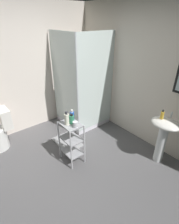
# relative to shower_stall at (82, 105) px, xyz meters

# --- Properties ---
(ground_plane) EXTENTS (4.20, 4.20, 0.02)m
(ground_plane) POSITION_rel_shower_stall_xyz_m (1.20, -1.23, -0.47)
(ground_plane) COLOR #535254
(wall_back) EXTENTS (4.20, 0.14, 2.50)m
(wall_back) POSITION_rel_shower_stall_xyz_m (1.21, 0.62, 0.79)
(wall_back) COLOR silver
(wall_back) RESTS_ON ground_plane
(wall_left) EXTENTS (0.10, 4.20, 2.50)m
(wall_left) POSITION_rel_shower_stall_xyz_m (-0.65, -1.23, 0.79)
(wall_left) COLOR silver
(wall_left) RESTS_ON ground_plane
(shower_stall) EXTENTS (0.92, 0.92, 2.00)m
(shower_stall) POSITION_rel_shower_stall_xyz_m (0.00, 0.00, 0.00)
(shower_stall) COLOR white
(shower_stall) RESTS_ON ground_plane
(pedestal_sink) EXTENTS (0.46, 0.37, 0.81)m
(pedestal_sink) POSITION_rel_shower_stall_xyz_m (1.80, 0.29, 0.12)
(pedestal_sink) COLOR white
(pedestal_sink) RESTS_ON ground_plane
(sink_faucet) EXTENTS (0.03, 0.03, 0.10)m
(sink_faucet) POSITION_rel_shower_stall_xyz_m (1.80, 0.41, 0.40)
(sink_faucet) COLOR silver
(sink_faucet) RESTS_ON pedestal_sink
(storage_cart) EXTENTS (0.38, 0.28, 0.74)m
(storage_cart) POSITION_rel_shower_stall_xyz_m (0.86, -0.86, -0.03)
(storage_cart) COLOR silver
(storage_cart) RESTS_ON ground_plane
(hand_soap_bottle) EXTENTS (0.05, 0.05, 0.15)m
(hand_soap_bottle) POSITION_rel_shower_stall_xyz_m (1.72, 0.27, 0.41)
(hand_soap_bottle) COLOR gold
(hand_soap_bottle) RESTS_ON pedestal_sink
(lotion_bottle_white) EXTENTS (0.07, 0.07, 0.23)m
(lotion_bottle_white) POSITION_rel_shower_stall_xyz_m (0.85, -0.91, 0.38)
(lotion_bottle_white) COLOR white
(lotion_bottle_white) RESTS_ON storage_cart
(shampoo_bottle_blue) EXTENTS (0.07, 0.07, 0.19)m
(shampoo_bottle_blue) POSITION_rel_shower_stall_xyz_m (0.79, -0.78, 0.36)
(shampoo_bottle_blue) COLOR blue
(shampoo_bottle_blue) RESTS_ON storage_cart
(body_wash_bottle_green) EXTENTS (0.08, 0.08, 0.16)m
(body_wash_bottle_green) POSITION_rel_shower_stall_xyz_m (0.86, -0.83, 0.35)
(body_wash_bottle_green) COLOR #348B62
(body_wash_bottle_green) RESTS_ON storage_cart
(rinse_cup) EXTENTS (0.08, 0.08, 0.09)m
(rinse_cup) POSITION_rel_shower_stall_xyz_m (0.98, -0.85, 0.32)
(rinse_cup) COLOR silver
(rinse_cup) RESTS_ON storage_cart
(bath_mat) EXTENTS (0.60, 0.40, 0.02)m
(bath_mat) POSITION_rel_shower_stall_xyz_m (0.40, -0.68, -0.45)
(bath_mat) COLOR gray
(bath_mat) RESTS_ON ground_plane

